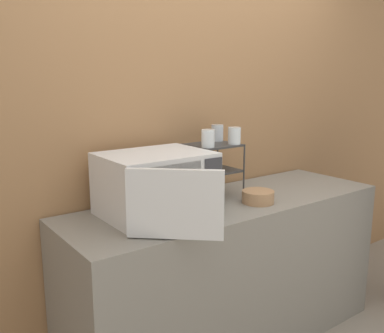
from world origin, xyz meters
name	(u,v)px	position (x,y,z in m)	size (l,w,h in m)	color
wall_back	(193,126)	(0.00, 0.68, 1.30)	(8.00, 0.06, 2.60)	#9E7047
counter	(228,272)	(0.00, 0.32, 0.45)	(1.99, 0.64, 0.90)	gray
microwave	(157,185)	(-0.48, 0.35, 1.06)	(0.57, 0.72, 0.32)	silver
dish_rack	(213,159)	(-0.02, 0.45, 1.13)	(0.29, 0.25, 0.32)	#333333
glass_front_left	(208,138)	(-0.12, 0.37, 1.27)	(0.07, 0.07, 0.10)	silver
glass_back_right	(217,133)	(0.07, 0.53, 1.27)	(0.07, 0.07, 0.10)	silver
glass_front_right	(234,136)	(0.07, 0.37, 1.27)	(0.07, 0.07, 0.10)	silver
bowl	(258,197)	(0.10, 0.19, 0.93)	(0.18, 0.18, 0.07)	#AD7F56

